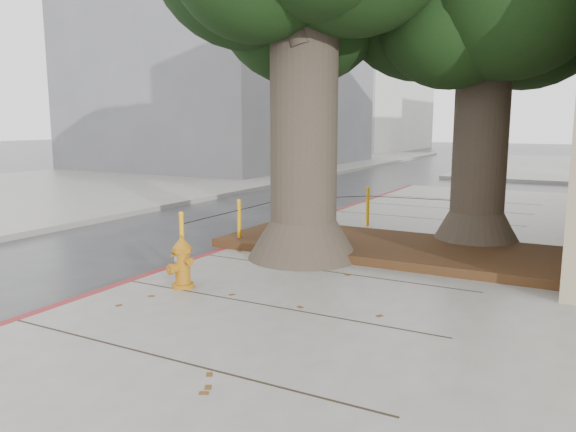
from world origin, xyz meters
name	(u,v)px	position (x,y,z in m)	size (l,w,h in m)	color
ground	(235,310)	(0.00, 0.00, 0.00)	(140.00, 140.00, 0.00)	#28282B
sidewalk_opposite	(88,185)	(-14.00, 10.00, 0.07)	(14.00, 60.00, 0.15)	slate
curb_red	(221,253)	(-2.00, 2.50, 0.07)	(0.14, 26.00, 0.16)	maroon
planter_bed	(387,247)	(0.90, 3.90, 0.23)	(6.40, 2.60, 0.16)	black
building_far_grey	(230,64)	(-15.00, 22.00, 6.00)	(12.00, 16.00, 12.00)	slate
building_far_white	(349,71)	(-17.00, 45.00, 7.50)	(12.00, 18.00, 15.00)	silver
bollard_ring	(315,214)	(-0.87, 4.38, 0.66)	(3.79, 5.39, 0.95)	#E7A00C
fire_hydrant	(182,262)	(-1.02, 0.12, 0.54)	(0.43, 0.43, 0.80)	#B26B12
car_dark	(253,163)	(-11.09, 18.24, 0.56)	(1.56, 3.84, 1.12)	black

